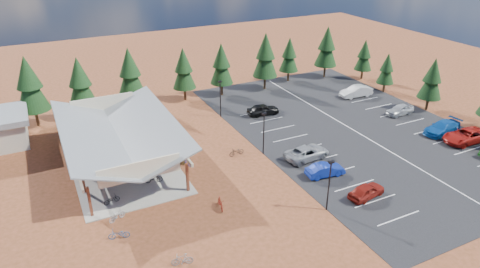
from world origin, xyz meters
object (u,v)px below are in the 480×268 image
Objects in this scene: bike_10 at (119,234)px; car_0 at (366,191)px; lamp_post_2 at (220,96)px; bike_5 at (150,170)px; bike_4 at (154,178)px; bike_7 at (125,130)px; bike_11 at (220,203)px; car_7 at (442,128)px; car_4 at (263,109)px; bike_14 at (187,162)px; bike_3 at (90,147)px; bike_2 at (94,157)px; bike_9 at (117,215)px; bike_1 at (112,179)px; bike_6 at (127,147)px; lamp_post_0 at (329,182)px; bike_0 at (112,200)px; car_8 at (400,110)px; lamp_post_1 at (264,131)px; bike_16 at (237,152)px; car_9 at (356,91)px; car_2 at (307,153)px; trash_bin_1 at (183,160)px; bike_13 at (182,259)px; car_1 at (325,170)px; bike_pavilion at (118,132)px; car_6 at (466,136)px.

bike_10 is 23.12m from car_0.
lamp_post_2 is 16.99m from bike_5.
bike_4 is 1.00× the size of bike_5.
bike_11 is at bearing -169.89° from bike_7.
car_7 is (40.89, 2.30, 0.36)m from bike_10.
car_7 is (17.32, -15.25, 0.03)m from car_4.
bike_3 is at bearing 116.74° from bike_14.
bike_9 is (0.02, -11.88, 0.00)m from bike_2.
bike_1 reaches higher than bike_11.
bike_6 is 13.08m from bike_9.
lamp_post_0 is 3.34× the size of bike_0.
bike_11 is 0.44× the size of car_8.
lamp_post_1 is 3.97m from bike_16.
bike_6 is 0.43× the size of car_0.
bike_0 is 0.30× the size of car_9.
car_2 is (-0.80, 8.89, 0.05)m from car_0.
car_8 reaches higher than trash_bin_1.
trash_bin_1 is 0.20× the size of car_4.
bike_1 is 1.05× the size of bike_6.
car_4 is 18.98m from car_8.
bike_4 is 12.47m from bike_13.
bike_2 is 29.27m from car_0.
bike_1 is (-16.88, -10.94, -2.33)m from lamp_post_2.
car_2 reaches higher than bike_5.
bike_3 is 0.34× the size of car_9.
bike_5 is 36.34m from car_7.
trash_bin_1 is at bearing 150.38° from bike_10.
trash_bin_1 is 16.62m from car_4.
bike_7 is (4.57, 14.57, 0.11)m from bike_0.
bike_14 is (9.02, -7.83, -0.21)m from bike_3.
car_9 reaches higher than car_4.
car_0 is at bearing -0.60° from lamp_post_0.
lamp_post_1 reaches higher than bike_7.
bike_11 is 0.44× the size of car_1.
bike_3 is (-2.80, 4.32, -3.21)m from bike_pavilion.
bike_10 is (-18.06, -19.61, -2.51)m from lamp_post_2.
car_8 reaches higher than bike_16.
car_9 reaches higher than bike_3.
bike_1 is 0.36× the size of car_9.
car_6 reaches higher than car_8.
bike_14 is at bearing -110.14° from bike_2.
bike_7 is (-0.10, 11.06, -0.02)m from bike_5.
bike_13 is at bearing -54.27° from car_9.
car_2 reaches higher than car_0.
car_0 is (22.23, -9.76, 0.23)m from bike_0.
bike_1 is at bearing 144.44° from bike_11.
bike_3 is at bearing -122.63° from bike_16.
car_9 is at bearing 24.11° from lamp_post_1.
lamp_post_1 is at bearing 145.68° from bike_13.
bike_3 reaches higher than bike_0.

